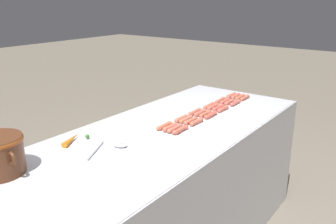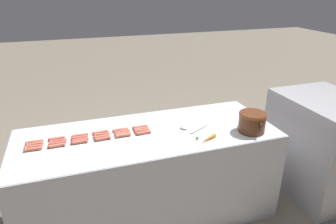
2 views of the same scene
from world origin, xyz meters
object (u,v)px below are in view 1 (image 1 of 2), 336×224
at_px(hot_dog_4, 196,122).
at_px(hot_dog_6, 240,97).
at_px(hot_dog_9, 205,114).
at_px(hot_dog_0, 245,98).
at_px(hot_dog_10, 191,121).
at_px(hot_dog_8, 218,108).
at_px(hot_dog_17, 170,127).
at_px(hot_dog_11, 175,128).
at_px(hot_dog_13, 225,101).
at_px(hot_dog_1, 235,103).
at_px(hot_dog_12, 236,96).
at_px(hot_dog_14, 213,107).
at_px(hot_dog_22, 181,119).
at_px(serving_spoon, 112,147).
at_px(hot_dog_2, 223,109).
at_px(hot_dog_16, 186,120).
at_px(hot_dog_23, 165,126).
at_px(hot_dog_7, 229,102).
at_px(hot_dog_20, 209,106).
at_px(hot_dog_15, 200,113).
at_px(hot_dog_21, 195,112).
at_px(carrot, 72,139).
at_px(hot_dog_5, 180,130).
at_px(hot_dog_19, 221,100).

relative_size(hot_dog_4, hot_dog_6, 1.00).
bearing_deg(hot_dog_9, hot_dog_0, -94.00).
bearing_deg(hot_dog_10, hot_dog_8, -90.48).
bearing_deg(hot_dog_0, hot_dog_17, 84.96).
xyz_separation_m(hot_dog_11, hot_dog_13, (0.04, -0.67, 0.00)).
height_order(hot_dog_1, hot_dog_12, same).
xyz_separation_m(hot_dog_14, hot_dog_22, (0.03, 0.34, 0.00)).
distance_m(hot_dog_6, serving_spoon, 1.24).
bearing_deg(hot_dog_2, hot_dog_16, 76.98).
height_order(hot_dog_9, hot_dog_23, same).
bearing_deg(hot_dog_0, hot_dog_7, 77.55).
bearing_deg(serving_spoon, hot_dog_13, -93.84).
bearing_deg(hot_dog_4, hot_dog_1, -90.58).
bearing_deg(hot_dog_22, hot_dog_23, 88.24).
relative_size(hot_dog_0, hot_dog_14, 1.00).
height_order(hot_dog_22, serving_spoon, hot_dog_22).
distance_m(hot_dog_1, hot_dog_10, 0.52).
height_order(hot_dog_0, hot_dog_13, same).
bearing_deg(hot_dog_17, hot_dog_9, -96.64).
bearing_deg(hot_dog_20, hot_dog_14, 166.77).
relative_size(hot_dog_15, hot_dog_21, 1.00).
bearing_deg(hot_dog_4, hot_dog_14, -77.28).
bearing_deg(hot_dog_4, hot_dog_6, -87.04).
relative_size(hot_dog_2, carrot, 0.79).
distance_m(hot_dog_20, hot_dog_21, 0.18).
bearing_deg(hot_dog_11, hot_dog_21, -77.57).
distance_m(hot_dog_5, hot_dog_11, 0.04).
bearing_deg(hot_dog_7, hot_dog_1, -168.15).
distance_m(hot_dog_15, hot_dog_20, 0.18).
bearing_deg(hot_dog_21, hot_dog_16, 102.52).
xyz_separation_m(hot_dog_0, hot_dog_14, (0.08, 0.34, 0.00)).
distance_m(hot_dog_15, hot_dog_21, 0.04).
distance_m(hot_dog_2, serving_spoon, 0.91).
distance_m(hot_dog_17, carrot, 0.55).
bearing_deg(serving_spoon, hot_dog_21, -92.77).
height_order(hot_dog_16, hot_dog_22, same).
xyz_separation_m(hot_dog_0, hot_dog_20, (0.11, 0.33, 0.00)).
distance_m(hot_dog_2, hot_dog_11, 0.50).
xyz_separation_m(hot_dog_8, hot_dog_14, (0.04, 0.00, 0.00)).
distance_m(hot_dog_13, hot_dog_23, 0.68).
distance_m(hot_dog_11, hot_dog_15, 0.34).
relative_size(hot_dog_8, hot_dog_13, 1.00).
bearing_deg(hot_dog_17, hot_dog_5, 179.44).
bearing_deg(hot_dog_12, hot_dog_6, 172.32).
relative_size(hot_dog_1, hot_dog_7, 1.00).
distance_m(hot_dog_0, hot_dog_16, 0.68).
bearing_deg(carrot, hot_dog_23, -120.24).
relative_size(hot_dog_1, hot_dog_19, 1.00).
relative_size(hot_dog_12, hot_dog_14, 1.00).
bearing_deg(hot_dog_5, hot_dog_12, -84.99).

